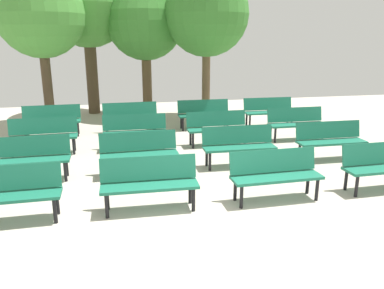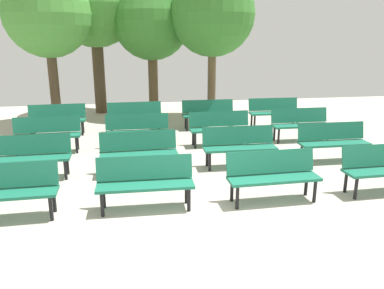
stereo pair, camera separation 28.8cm
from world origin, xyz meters
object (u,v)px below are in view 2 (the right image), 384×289
at_px(bench_r3_c1, 135,115).
at_px(tree_2, 213,14).
at_px(bench_r2_c3, 300,122).
at_px(tree_1, 152,22).
at_px(bench_r1_c1, 139,150).
at_px(bench_r1_c2, 239,144).
at_px(bench_r2_c0, 47,132).
at_px(bench_r2_c2, 220,126).
at_px(bench_r0_c1, 145,180).
at_px(tree_3, 47,15).
at_px(bench_r3_c3, 274,110).
at_px(bench_r3_c2, 208,112).
at_px(bench_r1_c3, 333,140).
at_px(bench_r1_c0, 29,154).
at_px(tree_0, 95,6).
at_px(bench_r3_c0, 57,118).
at_px(bench_r0_c0, 5,188).
at_px(bench_r2_c1, 137,129).
at_px(bench_r0_c2, 272,173).

distance_m(bench_r3_c1, tree_2, 4.24).
xyz_separation_m(bench_r2_c3, tree_1, (-3.72, 4.29, 2.73)).
height_order(bench_r1_c1, bench_r1_c2, same).
relative_size(bench_r2_c3, tree_2, 0.33).
relative_size(bench_r2_c0, bench_r2_c2, 1.01).
xyz_separation_m(bench_r0_c1, tree_3, (-2.54, 6.88, 2.89)).
bearing_deg(bench_r3_c3, bench_r2_c3, -86.40).
distance_m(bench_r1_c2, bench_r3_c2, 3.60).
bearing_deg(bench_r1_c3, bench_r1_c0, -178.92).
bearing_deg(bench_r2_c3, bench_r3_c3, 92.99).
bearing_deg(tree_0, bench_r1_c1, -80.12).
xyz_separation_m(bench_r2_c2, tree_2, (0.48, 3.30, 2.94)).
relative_size(bench_r3_c1, tree_3, 0.34).
xyz_separation_m(bench_r3_c0, tree_3, (-0.26, 1.50, 2.89)).
bearing_deg(bench_r0_c0, tree_2, 53.93).
bearing_deg(bench_r2_c0, tree_3, 93.59).
xyz_separation_m(tree_1, tree_2, (1.92, -1.06, 0.22)).
distance_m(bench_r0_c0, bench_r1_c1, 2.77).
bearing_deg(bench_r1_c1, bench_r2_c1, 87.69).
relative_size(bench_r0_c2, bench_r1_c3, 1.00).
relative_size(bench_r3_c0, bench_r3_c1, 1.00).
bearing_deg(bench_r0_c1, tree_3, 111.59).
bearing_deg(bench_r2_c2, bench_r0_c1, -121.12).
distance_m(bench_r0_c1, tree_1, 8.42).
xyz_separation_m(bench_r1_c3, bench_r3_c3, (-0.04, 3.58, 0.00)).
distance_m(bench_r2_c1, bench_r3_c2, 2.88).
relative_size(bench_r3_c2, tree_1, 0.35).
distance_m(bench_r1_c1, tree_3, 6.40).
distance_m(bench_r2_c0, bench_r3_c0, 1.77).
xyz_separation_m(bench_r2_c1, bench_r2_c3, (4.44, 0.06, 0.00)).
relative_size(bench_r2_c3, bench_r3_c0, 0.99).
xyz_separation_m(bench_r0_c1, bench_r3_c1, (-0.05, 5.38, 0.00)).
relative_size(bench_r2_c3, bench_r3_c3, 1.00).
bearing_deg(bench_r2_c1, bench_r0_c2, -57.20).
bearing_deg(bench_r3_c3, bench_r1_c0, -150.09).
xyz_separation_m(bench_r0_c2, bench_r1_c3, (2.17, 1.88, 0.00)).
height_order(tree_0, tree_3, tree_0).
bearing_deg(bench_r0_c2, tree_2, 85.19).
distance_m(bench_r1_c0, bench_r3_c1, 4.19).
bearing_deg(tree_1, bench_r2_c0, -124.07).
height_order(bench_r1_c1, bench_r2_c3, same).
relative_size(bench_r0_c1, bench_r1_c0, 1.00).
bearing_deg(bench_r0_c1, bench_r2_c0, 123.07).
height_order(bench_r2_c0, tree_2, tree_2).
height_order(bench_r2_c2, bench_r3_c2, same).
relative_size(bench_r2_c2, bench_r3_c0, 0.99).
relative_size(bench_r2_c3, bench_r3_c2, 1.00).
relative_size(bench_r1_c0, bench_r3_c1, 1.00).
height_order(bench_r0_c0, tree_3, tree_3).
bearing_deg(bench_r0_c0, bench_r2_c2, 38.48).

